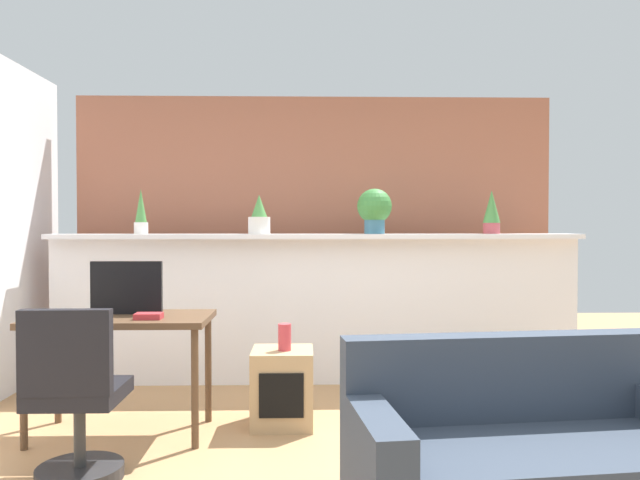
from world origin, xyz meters
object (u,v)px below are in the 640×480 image
tv_monitor (127,288)px  potted_plant_3 (492,212)px  potted_plant_0 (141,213)px  office_chair (76,408)px  vase_on_shelf (285,337)px  book_on_desk (149,316)px  couch (529,462)px  potted_plant_2 (374,209)px  side_cube_shelf (282,387)px  potted_plant_1 (259,217)px  desk (122,329)px

tv_monitor → potted_plant_3: bearing=23.3°
potted_plant_0 → office_chair: potted_plant_0 is taller
office_chair → vase_on_shelf: bearing=40.3°
book_on_desk → couch: couch is taller
potted_plant_3 → office_chair: bearing=-144.0°
book_on_desk → couch: bearing=-29.8°
potted_plant_2 → vase_on_shelf: size_ratio=2.13×
potted_plant_3 → side_cube_shelf: potted_plant_3 is taller
potted_plant_0 → tv_monitor: (0.21, -1.16, -0.50)m
potted_plant_2 → book_on_desk: (-1.52, -1.32, -0.69)m
potted_plant_2 → office_chair: (-1.74, -1.93, -1.07)m
tv_monitor → vase_on_shelf: tv_monitor is taller
potted_plant_3 → office_chair: size_ratio=0.40×
potted_plant_3 → side_cube_shelf: bearing=-147.6°
tv_monitor → couch: tv_monitor is taller
potted_plant_1 → office_chair: 2.33m
potted_plant_2 → book_on_desk: potted_plant_2 is taller
side_cube_shelf → book_on_desk: 1.00m
potted_plant_2 → vase_on_shelf: 1.53m
potted_plant_1 → side_cube_shelf: 1.57m
tv_monitor → potted_plant_2: bearing=32.9°
tv_monitor → book_on_desk: tv_monitor is taller
office_chair → side_cube_shelf: size_ratio=1.82×
potted_plant_1 → potted_plant_3: (1.94, 0.02, 0.05)m
vase_on_shelf → couch: bearing=-51.0°
potted_plant_3 → desk: potted_plant_3 is taller
office_chair → potted_plant_0: bearing=95.4°
office_chair → couch: size_ratio=0.56×
desk → couch: size_ratio=0.67×
potted_plant_1 → desk: bearing=-122.4°
desk → potted_plant_1: bearing=57.6°
potted_plant_2 → couch: size_ratio=0.23×
potted_plant_3 → vase_on_shelf: (-1.69, -1.11, -0.84)m
desk → couch: couch is taller
potted_plant_0 → vase_on_shelf: 1.85m
potted_plant_0 → side_cube_shelf: (1.20, -1.08, -1.17)m
potted_plant_1 → side_cube_shelf: size_ratio=0.65×
potted_plant_0 → potted_plant_1: bearing=-1.5°
potted_plant_2 → tv_monitor: potted_plant_2 is taller
potted_plant_0 → side_cube_shelf: size_ratio=0.74×
potted_plant_3 → side_cube_shelf: size_ratio=0.73×
potted_plant_0 → potted_plant_3: bearing=-0.0°
side_cube_shelf → couch: 1.79m
desk → book_on_desk: size_ratio=6.90×
potted_plant_1 → book_on_desk: (-0.57, -1.35, -0.61)m
side_cube_shelf → desk: bearing=-171.0°
potted_plant_2 → tv_monitor: size_ratio=0.83×
side_cube_shelf → couch: bearing=-51.1°
vase_on_shelf → book_on_desk: bearing=-161.6°
potted_plant_3 → tv_monitor: size_ratio=0.81×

